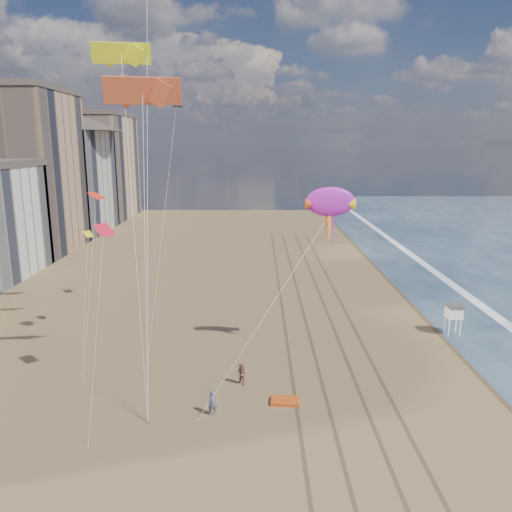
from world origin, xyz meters
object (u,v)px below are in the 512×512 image
at_px(grounded_kite, 285,401).
at_px(kite_flyer_a, 213,403).
at_px(kite_flyer_b, 241,374).
at_px(lifeguard_stand, 454,312).
at_px(show_kite, 330,202).

height_order(grounded_kite, kite_flyer_a, kite_flyer_a).
xyz_separation_m(grounded_kite, kite_flyer_a, (-5.35, -1.84, 0.85)).
bearing_deg(kite_flyer_b, grounded_kite, -3.66).
height_order(grounded_kite, kite_flyer_b, kite_flyer_b).
distance_m(lifeguard_stand, grounded_kite, 23.04).
height_order(kite_flyer_a, kite_flyer_b, kite_flyer_a).
distance_m(grounded_kite, kite_flyer_a, 5.72).
distance_m(lifeguard_stand, show_kite, 19.29).
xyz_separation_m(show_kite, kite_flyer_a, (-9.49, -10.05, -13.43)).
height_order(lifeguard_stand, kite_flyer_b, lifeguard_stand).
bearing_deg(kite_flyer_b, lifeguard_stand, 63.98).
height_order(grounded_kite, show_kite, show_kite).
height_order(show_kite, kite_flyer_a, show_kite).
bearing_deg(kite_flyer_a, grounded_kite, 9.15).
bearing_deg(grounded_kite, kite_flyer_a, -156.71).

